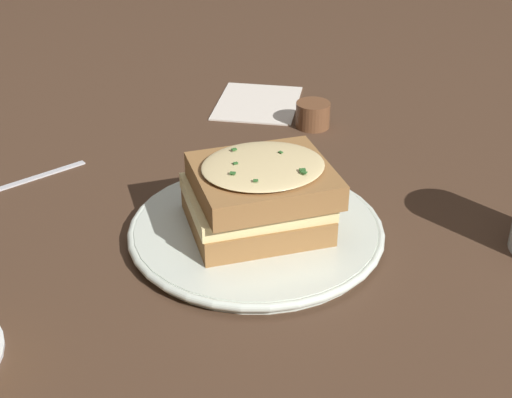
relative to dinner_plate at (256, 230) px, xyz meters
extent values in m
plane|color=#473021|center=(-0.01, -0.02, -0.01)|extent=(2.40, 2.40, 0.00)
cylinder|color=silver|center=(0.00, 0.00, 0.00)|extent=(0.24, 0.24, 0.01)
torus|color=silver|center=(0.00, 0.00, 0.00)|extent=(0.26, 0.26, 0.01)
cube|color=olive|center=(0.00, 0.00, 0.02)|extent=(0.15, 0.16, 0.03)
cube|color=#EFDB93|center=(0.00, 0.00, 0.04)|extent=(0.15, 0.16, 0.02)
cube|color=olive|center=(0.00, 0.01, 0.06)|extent=(0.16, 0.16, 0.03)
ellipsoid|color=beige|center=(0.00, 0.01, 0.08)|extent=(0.14, 0.15, 0.01)
cube|color=#2D6028|center=(0.02, 0.05, 0.08)|extent=(0.01, 0.01, 0.00)
cube|color=#2D6028|center=(-0.02, 0.02, 0.08)|extent=(0.00, 0.00, 0.00)
cube|color=#2D6028|center=(0.04, 0.00, 0.08)|extent=(0.00, 0.00, 0.00)
cube|color=#2D6028|center=(0.02, 0.05, 0.08)|extent=(0.01, 0.01, 0.00)
cube|color=#2D6028|center=(0.03, -0.02, 0.08)|extent=(0.00, 0.01, 0.00)
cube|color=#2D6028|center=(-0.02, -0.02, 0.08)|extent=(0.01, 0.01, 0.00)
cube|color=#2D6028|center=(0.01, -0.02, 0.08)|extent=(0.00, 0.01, 0.00)
cube|color=silver|center=(-0.10, -0.27, -0.01)|extent=(0.09, 0.09, 0.00)
cube|color=silver|center=(-0.35, -0.03, -0.01)|extent=(0.15, 0.12, 0.00)
cylinder|color=brown|center=(-0.28, 0.05, 0.01)|extent=(0.05, 0.05, 0.03)
camera|label=1|loc=(0.60, 0.06, 0.39)|focal=50.00mm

